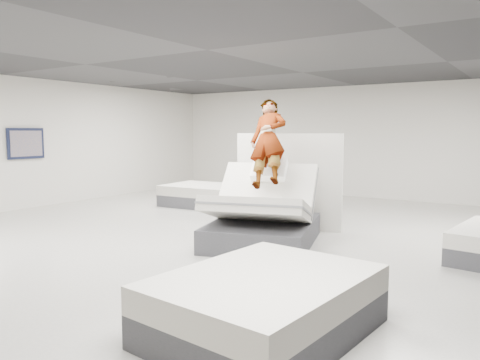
{
  "coord_description": "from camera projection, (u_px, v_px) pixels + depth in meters",
  "views": [
    {
      "loc": [
        4.67,
        -6.14,
        1.9
      ],
      "look_at": [
        -0.05,
        1.03,
        1.0
      ],
      "focal_mm": 35.0,
      "sensor_mm": 36.0,
      "label": 1
    }
  ],
  "objects": [
    {
      "name": "room",
      "position": [
        208.0,
        149.0,
        7.68
      ],
      "size": [
        14.0,
        14.04,
        3.2
      ],
      "color": "#BBB8B0",
      "rests_on": "ground"
    },
    {
      "name": "hero_bed",
      "position": [
        263.0,
        218.0,
        7.89
      ],
      "size": [
        2.2,
        2.57,
        1.44
      ],
      "color": "#3D3D43",
      "rests_on": "floor"
    },
    {
      "name": "person",
      "position": [
        268.0,
        160.0,
        8.11
      ],
      "size": [
        1.13,
        1.85,
        1.4
      ],
      "primitive_type": "imported",
      "rotation": [
        0.96,
        0.0,
        0.29
      ],
      "color": "slate",
      "rests_on": "hero_bed"
    },
    {
      "name": "remote",
      "position": [
        276.0,
        176.0,
        7.74
      ],
      "size": [
        0.09,
        0.15,
        0.08
      ],
      "primitive_type": "cube",
      "rotation": [
        0.35,
        0.0,
        0.29
      ],
      "color": "black",
      "rests_on": "person"
    },
    {
      "name": "divider_panel",
      "position": [
        289.0,
        182.0,
        9.01
      ],
      "size": [
        1.98,
        0.67,
        1.86
      ],
      "primitive_type": "cube",
      "rotation": [
        0.0,
        0.0,
        0.29
      ],
      "color": "silver",
      "rests_on": "floor"
    },
    {
      "name": "flat_bed_right_near",
      "position": [
        265.0,
        305.0,
        4.37
      ],
      "size": [
        1.75,
        2.22,
        0.57
      ],
      "color": "#3D3D43",
      "rests_on": "floor"
    },
    {
      "name": "flat_bed_left_far",
      "position": [
        204.0,
        195.0,
        11.95
      ],
      "size": [
        2.04,
        1.6,
        0.53
      ],
      "color": "#3D3D43",
      "rests_on": "floor"
    },
    {
      "name": "wall_poster",
      "position": [
        26.0,
        143.0,
        11.35
      ],
      "size": [
        0.06,
        0.95,
        0.75
      ],
      "color": "black",
      "rests_on": "wall_left"
    }
  ]
}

